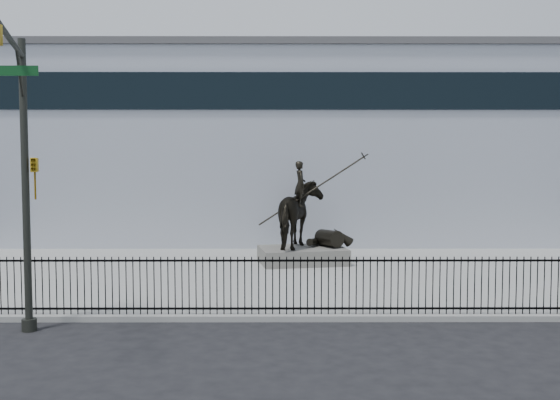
{
  "coord_description": "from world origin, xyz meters",
  "views": [
    {
      "loc": [
        -0.96,
        -15.43,
        4.28
      ],
      "look_at": [
        -0.9,
        6.0,
        2.78
      ],
      "focal_mm": 42.0,
      "sensor_mm": 36.0,
      "label": 1
    }
  ],
  "objects": [
    {
      "name": "building",
      "position": [
        0.0,
        20.0,
        4.5
      ],
      "size": [
        44.0,
        14.0,
        9.0
      ],
      "primitive_type": "cube",
      "color": "#AFB5BE",
      "rests_on": "ground"
    },
    {
      "name": "equestrian_statue",
      "position": [
        0.03,
        9.19,
        1.99
      ],
      "size": [
        4.02,
        2.85,
        3.45
      ],
      "rotation": [
        0.0,
        0.0,
        0.18
      ],
      "color": "black",
      "rests_on": "statue_plinth"
    },
    {
      "name": "plaza",
      "position": [
        0.0,
        7.0,
        0.07
      ],
      "size": [
        30.0,
        12.0,
        0.15
      ],
      "primitive_type": "cube",
      "color": "#959592",
      "rests_on": "ground"
    },
    {
      "name": "traffic_signal_left",
      "position": [
        -6.75,
        -0.62,
        4.03
      ],
      "size": [
        1.52,
        4.84,
        7.0
      ],
      "color": "#262822",
      "rests_on": "ground"
    },
    {
      "name": "ground",
      "position": [
        0.0,
        0.0,
        0.0
      ],
      "size": [
        120.0,
        120.0,
        0.0
      ],
      "primitive_type": "plane",
      "color": "black",
      "rests_on": "ground"
    },
    {
      "name": "picket_fence",
      "position": [
        0.0,
        1.25,
        0.9
      ],
      "size": [
        22.1,
        0.1,
        1.5
      ],
      "color": "black",
      "rests_on": "plaza"
    },
    {
      "name": "statue_plinth",
      "position": [
        -0.03,
        9.18,
        0.45
      ],
      "size": [
        3.51,
        2.71,
        0.6
      ],
      "primitive_type": "cube",
      "rotation": [
        0.0,
        0.0,
        0.18
      ],
      "color": "#5F5D56",
      "rests_on": "plaza"
    }
  ]
}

